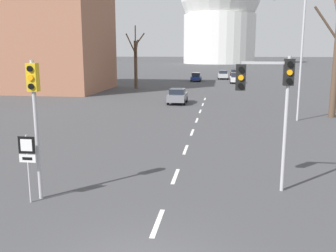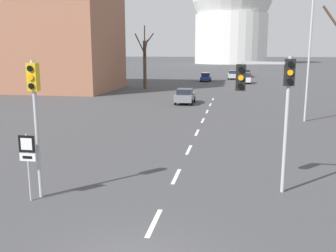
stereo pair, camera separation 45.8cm
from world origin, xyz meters
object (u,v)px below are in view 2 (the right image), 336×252
sedan_far_right (245,72)px  sedan_near_right (233,75)px  street_lamp_right (304,46)px  sedan_near_left (245,78)px  traffic_signal_near_right (272,90)px  sedan_far_left (206,77)px  traffic_signal_near_left (35,103)px  sedan_mid_centre (185,96)px  sedan_distant_centre (246,73)px  route_sign_post (28,156)px

sedan_far_right → sedan_near_right: bearing=-101.1°
sedan_near_right → sedan_far_right: 13.03m
street_lamp_right → sedan_near_right: 45.09m
street_lamp_right → sedan_near_left: size_ratio=2.24×
traffic_signal_near_right → sedan_near_right: 60.22m
street_lamp_right → sedan_far_left: 39.86m
traffic_signal_near_right → sedan_near_left: bearing=89.5°
sedan_near_left → sedan_far_left: bearing=155.1°
traffic_signal_near_right → sedan_far_right: 72.98m
traffic_signal_near_left → street_lamp_right: (11.86, 17.66, 2.21)m
sedan_mid_centre → sedan_far_right: bearing=81.7°
sedan_near_left → sedan_mid_centre: (-6.72, -26.73, -0.09)m
traffic_signal_near_right → sedan_distant_centre: (0.97, 67.09, -3.07)m
sedan_mid_centre → sedan_far_left: size_ratio=0.94×
sedan_mid_centre → street_lamp_right: bearing=-39.9°
sedan_near_right → sedan_far_right: sedan_near_right is taller
route_sign_post → sedan_far_left: bearing=88.0°
sedan_near_left → sedan_mid_centre: 27.56m
sedan_far_left → sedan_distant_centre: sedan_distant_centre is taller
traffic_signal_near_right → sedan_near_left: 50.74m
route_sign_post → sedan_distant_centre: route_sign_post is taller
sedan_mid_centre → sedan_far_right: 49.51m
traffic_signal_near_right → street_lamp_right: 16.13m
traffic_signal_near_left → sedan_mid_centre: bearing=85.8°
sedan_mid_centre → sedan_distant_centre: size_ratio=0.92×
route_sign_post → sedan_far_left: size_ratio=0.60×
sedan_near_left → street_lamp_right: bearing=-84.7°
traffic_signal_near_left → route_sign_post: traffic_signal_near_left is taller
street_lamp_right → sedan_far_left: street_lamp_right is taller
route_sign_post → sedan_near_right: 62.95m
street_lamp_right → sedan_mid_centre: street_lamp_right is taller
sedan_far_left → traffic_signal_near_left: bearing=-91.8°
traffic_signal_near_right → sedan_far_left: size_ratio=1.25×
sedan_near_left → sedan_distant_centre: size_ratio=1.00×
route_sign_post → sedan_distant_centre: (9.36, 69.55, -0.87)m
sedan_near_left → traffic_signal_near_left: bearing=-99.3°
sedan_near_right → street_lamp_right: bearing=-83.2°
traffic_signal_near_left → sedan_far_right: size_ratio=1.17×
street_lamp_right → sedan_far_right: (-2.78, 57.31, -4.89)m
traffic_signal_near_right → sedan_far_left: (-6.47, 53.85, -3.08)m
sedan_mid_centre → sedan_near_left: bearing=75.9°
sedan_near_right → sedan_mid_centre: sedan_near_right is taller
traffic_signal_near_left → sedan_near_right: (6.56, 62.18, -2.59)m
sedan_far_left → traffic_signal_near_right: bearing=-83.2°
sedan_far_left → sedan_distant_centre: bearing=60.7°
traffic_signal_near_right → route_sign_post: 9.02m
sedan_mid_centre → route_sign_post: bearing=-94.5°
route_sign_post → sedan_distant_centre: bearing=82.3°
traffic_signal_near_left → sedan_distant_centre: bearing=82.4°
sedan_near_left → sedan_far_left: sedan_near_left is taller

